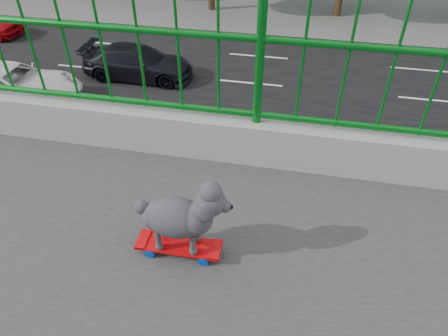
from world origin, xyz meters
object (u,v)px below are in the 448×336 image
(poodle, at_px, (181,215))
(car_2, at_px, (13,85))
(skateboard, at_px, (179,246))
(car_3, at_px, (138,62))

(poodle, bearing_deg, car_2, -138.04)
(poodle, distance_m, car_2, 17.55)
(skateboard, xyz_separation_m, car_2, (-11.91, -11.09, -6.26))
(skateboard, xyz_separation_m, poodle, (-0.00, 0.03, 0.24))
(skateboard, distance_m, car_2, 17.44)
(poodle, bearing_deg, car_3, -156.61)
(skateboard, distance_m, car_3, 17.75)
(skateboard, xyz_separation_m, car_3, (-15.11, -6.85, -6.31))
(car_2, height_order, car_3, car_2)
(car_3, bearing_deg, skateboard, -155.63)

